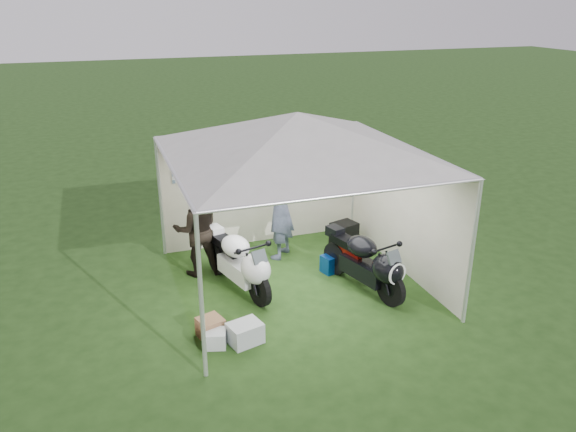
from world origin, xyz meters
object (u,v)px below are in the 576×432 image
object	(u,v)px
person_blue_jacket	(280,208)
crate_2	(214,339)
crate_1	(211,328)
crate_0	(245,333)
canopy_tent	(297,138)
paddock_stand	(333,263)
equipment_box	(344,234)
motorcycle_black	(367,262)
person_dark_jacket	(197,229)
motorcycle_white	(241,262)

from	to	relation	value
person_blue_jacket	crate_2	bearing A→B (deg)	5.07
person_blue_jacket	crate_1	distance (m)	3.05
crate_0	crate_2	size ratio (longest dim) A/B	1.39
crate_0	crate_1	world-z (taller)	crate_0
canopy_tent	crate_1	distance (m)	3.21
paddock_stand	equipment_box	bearing A→B (deg)	56.27
equipment_box	crate_1	bearing A→B (deg)	-143.65
motorcycle_black	person_dark_jacket	bearing A→B (deg)	133.08
motorcycle_white	motorcycle_black	distance (m)	2.12
motorcycle_black	paddock_stand	size ratio (longest dim) A/B	4.52
crate_0	crate_1	distance (m)	0.53
motorcycle_black	person_dark_jacket	xyz separation A→B (m)	(-2.55, 1.59, 0.31)
canopy_tent	crate_2	bearing A→B (deg)	-141.07
paddock_stand	equipment_box	distance (m)	1.19
crate_0	paddock_stand	bearing A→B (deg)	38.54
equipment_box	crate_1	distance (m)	3.98
equipment_box	crate_2	distance (m)	4.13
paddock_stand	crate_2	world-z (taller)	paddock_stand
person_blue_jacket	equipment_box	world-z (taller)	person_blue_jacket
motorcycle_white	crate_2	bearing A→B (deg)	-133.65
crate_1	crate_2	distance (m)	0.25
equipment_box	motorcycle_black	bearing A→B (deg)	-102.94
paddock_stand	person_blue_jacket	distance (m)	1.42
canopy_tent	person_blue_jacket	xyz separation A→B (m)	(0.09, 1.13, -1.59)
motorcycle_black	person_blue_jacket	size ratio (longest dim) A/B	0.98
motorcycle_white	person_blue_jacket	bearing A→B (deg)	30.00
equipment_box	crate_2	bearing A→B (deg)	-140.84
equipment_box	crate_0	bearing A→B (deg)	-136.07
motorcycle_white	equipment_box	size ratio (longest dim) A/B	4.07
person_dark_jacket	equipment_box	xyz separation A→B (m)	(2.98, 0.26, -0.61)
paddock_stand	equipment_box	world-z (taller)	equipment_box
paddock_stand	crate_0	size ratio (longest dim) A/B	0.92
paddock_stand	crate_2	distance (m)	3.02
crate_1	crate_2	world-z (taller)	crate_1
motorcycle_black	crate_1	xyz separation A→B (m)	(-2.78, -0.51, -0.39)
motorcycle_white	paddock_stand	distance (m)	1.82
crate_0	crate_2	bearing A→B (deg)	173.20
person_dark_jacket	person_blue_jacket	distance (m)	1.64
crate_1	motorcycle_white	bearing A→B (deg)	57.16
crate_1	person_blue_jacket	bearing A→B (deg)	51.18
paddock_stand	person_dark_jacket	xyz separation A→B (m)	(-2.32, 0.72, 0.69)
motorcycle_black	person_blue_jacket	xyz separation A→B (m)	(-0.94, 1.78, 0.44)
paddock_stand	crate_0	bearing A→B (deg)	-141.46
canopy_tent	crate_0	bearing A→B (deg)	-131.77
person_dark_jacket	crate_2	xyz separation A→B (m)	(-0.22, -2.35, -0.73)
crate_0	motorcycle_white	bearing A→B (deg)	77.38
motorcycle_black	crate_2	distance (m)	2.91
equipment_box	crate_1	world-z (taller)	equipment_box
motorcycle_white	motorcycle_black	world-z (taller)	motorcycle_white
canopy_tent	motorcycle_black	world-z (taller)	canopy_tent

